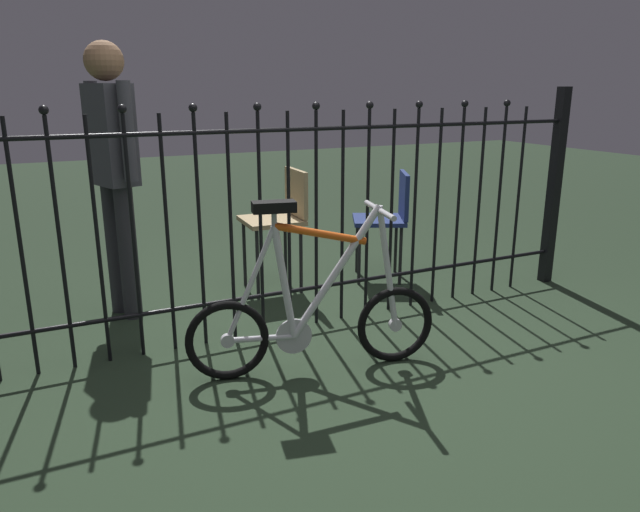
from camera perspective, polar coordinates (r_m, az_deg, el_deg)
name	(u,v)px	position (r m, az deg, el deg)	size (l,w,h in m)	color
ground_plane	(352,367)	(3.08, 3.11, -10.54)	(20.00, 20.00, 0.00)	#233322
iron_fence	(291,214)	(3.35, -2.83, 4.02)	(3.96, 0.07, 1.37)	black
bicycle	(313,313)	(2.93, -0.64, -5.49)	(1.23, 0.42, 0.87)	black
chair_tan	(281,214)	(4.09, -3.75, 4.02)	(0.41, 0.40, 0.83)	black
chair_navy	(389,214)	(4.34, 6.59, 4.04)	(0.49, 0.49, 0.78)	black
person_visitor	(113,159)	(3.72, -19.17, 8.79)	(0.27, 0.45, 1.62)	#2D2D33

